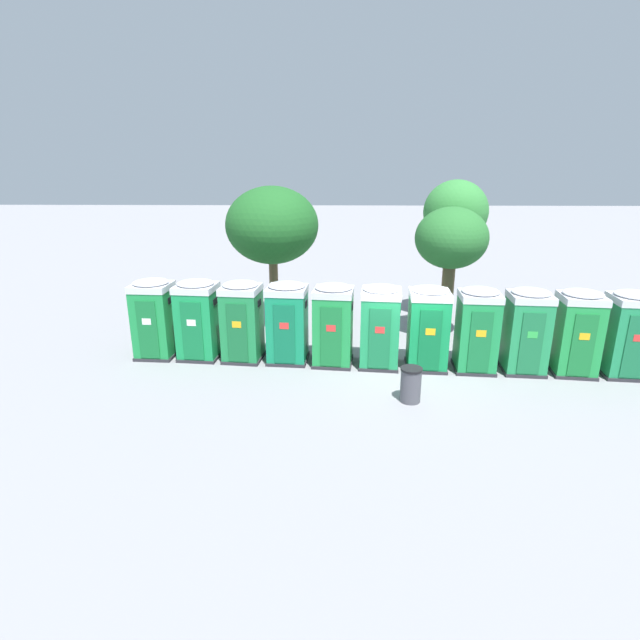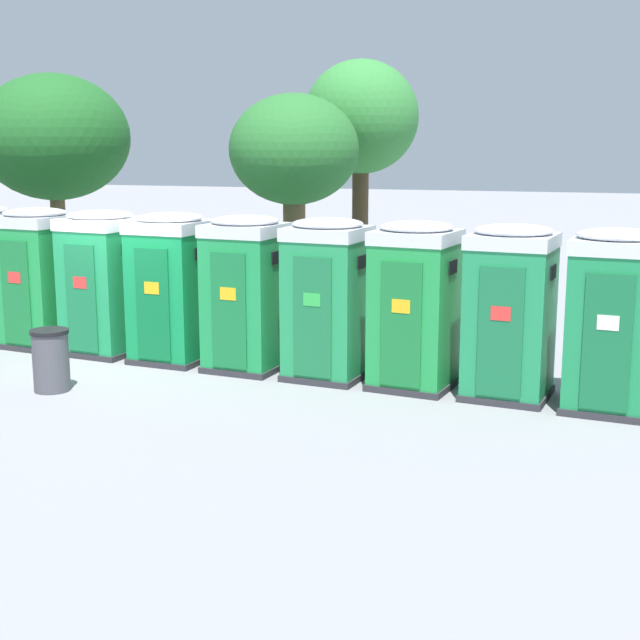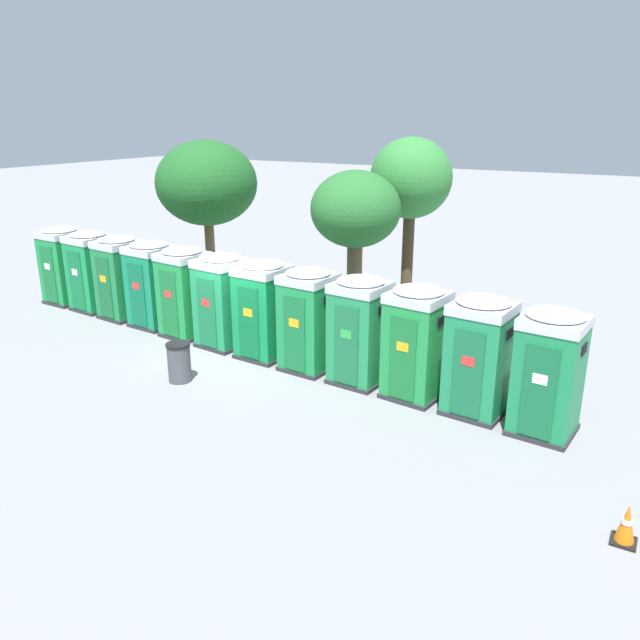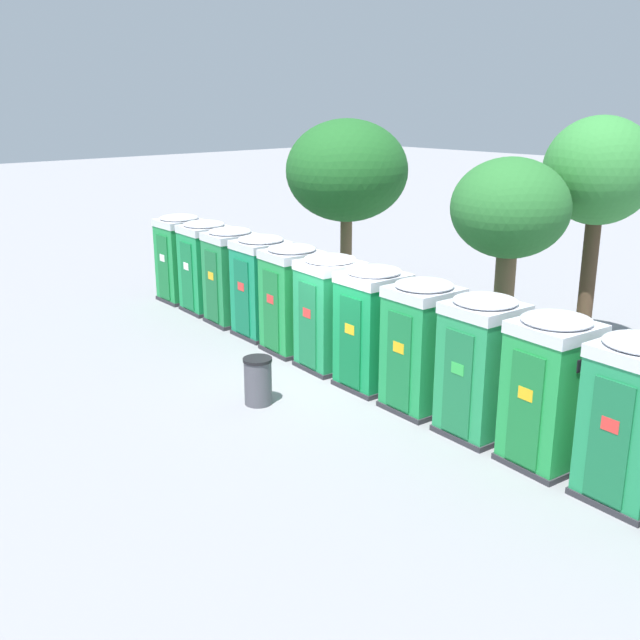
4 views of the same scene
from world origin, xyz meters
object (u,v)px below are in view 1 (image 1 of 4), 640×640
Objects in this scene: portapotty_8 at (526,330)px; street_tree_2 at (451,240)px; trash_can at (411,385)px; portapotty_10 at (628,334)px; portapotty_5 at (380,326)px; portapotty_7 at (477,329)px; portapotty_6 at (428,328)px; portapotty_2 at (242,321)px; street_tree_0 at (455,214)px; portapotty_0 at (154,318)px; portapotty_3 at (287,322)px; portapotty_4 at (333,324)px; street_tree_1 at (272,226)px; portapotty_9 at (577,332)px; portapotty_1 at (198,319)px.

portapotty_8 is 4.11m from street_tree_2.
trash_can is at bearing -111.15° from street_tree_2.
portapotty_5 is at bearing 175.65° from portapotty_10.
portapotty_5 is 1.00× the size of portapotty_7.
trash_can is (-0.82, -2.30, -0.81)m from portapotty_6.
portapotty_2 and portapotty_10 have the same top height.
portapotty_0 is at bearing -156.98° from street_tree_0.
portapotty_3 is 1.00× the size of portapotty_4.
portapotty_10 is at bearing -22.82° from street_tree_1.
portapotty_7 is 0.47× the size of street_tree_0.
portapotty_2 is 5.73m from portapotty_6.
portapotty_9 is 1.00× the size of portapotty_10.
portapotty_0 is at bearing 174.80° from portapotty_4.
portapotty_9 is at bearing -4.58° from portapotty_4.
portapotty_9 is at bearing 21.26° from trash_can.
portapotty_5 is 2.63m from trash_can.
portapotty_3 is at bearing 172.07° from portapotty_4.
portapotty_0 and portapotty_5 have the same top height.
portapotty_6 is at bearing 175.81° from portapotty_10.
portapotty_0 and portapotty_2 have the same top height.
portapotty_1 is at bearing 175.09° from portapotty_10.
portapotty_6 is 2.58m from trash_can.
portapotty_6 is (7.13, -0.68, 0.00)m from portapotty_1.
street_tree_2 is (-3.12, 3.15, 2.19)m from portapotty_9.
portapotty_10 is at bearing -4.97° from portapotty_3.
portapotty_0 is at bearing -168.03° from street_tree_2.
portapotty_6 is 0.49× the size of street_tree_1.
portapotty_2 is at bearing 175.20° from portapotty_10.
portapotty_7 is (8.55, -0.81, 0.00)m from portapotty_1.
portapotty_0 is 1.00× the size of portapotty_8.
street_tree_0 is (-3.91, 5.59, 2.87)m from portapotty_10.
portapotty_5 is 4.34m from street_tree_2.
portapotty_6 is (5.70, -0.54, -0.00)m from portapotty_2.
street_tree_1 is (0.61, 3.59, 2.51)m from portapotty_2.
trash_can is (7.73, -3.08, -0.81)m from portapotty_0.
street_tree_0 is at bearing 8.59° from street_tree_1.
portapotty_1 is 8.59m from portapotty_7.
portapotty_4 is 2.86m from portapotty_6.
portapotty_0 and portapotty_4 have the same top height.
street_tree_0 reaches higher than portapotty_4.
portapotty_4 is 5.13m from street_tree_1.
portapotty_9 is (8.55, -0.77, 0.00)m from portapotty_3.
trash_can is (-6.53, -1.89, -0.81)m from portapotty_10.
portapotty_10 is at bearing -3.98° from portapotty_9.
street_tree_2 is at bearing 144.43° from portapotty_10.
portapotty_7 is 2.86m from portapotty_9.
portapotty_6 is at bearing 175.08° from portapotty_7.
portapotty_4 is 1.00× the size of portapotty_6.
portapotty_0 is 8.36m from trash_can.
portapotty_6 is at bearing -5.49° from portapotty_1.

